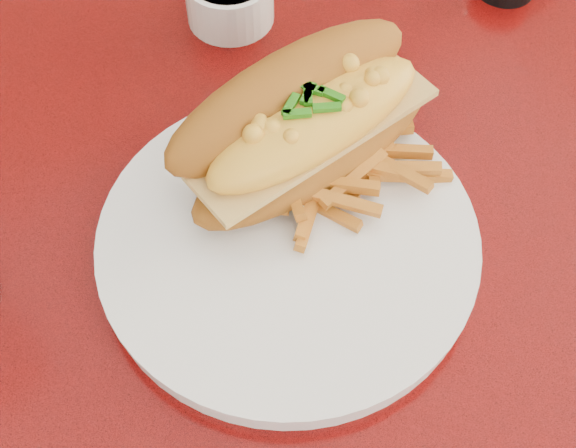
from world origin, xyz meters
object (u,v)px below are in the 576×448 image
object	(u,v)px
dinner_plate	(288,243)
fork	(329,164)
mac_hoagie	(305,122)
diner_table	(362,206)

from	to	relation	value
dinner_plate	fork	distance (m)	0.08
fork	mac_hoagie	bearing A→B (deg)	27.35
diner_table	mac_hoagie	size ratio (longest dim) A/B	4.78
diner_table	dinner_plate	xyz separation A→B (m)	(-0.13, -0.12, 0.17)
dinner_plate	fork	world-z (taller)	same
diner_table	dinner_plate	bearing A→B (deg)	-138.22
mac_hoagie	fork	bearing A→B (deg)	-60.47
diner_table	fork	xyz separation A→B (m)	(-0.07, -0.06, 0.18)
mac_hoagie	fork	size ratio (longest dim) A/B	1.60
diner_table	fork	distance (m)	0.21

